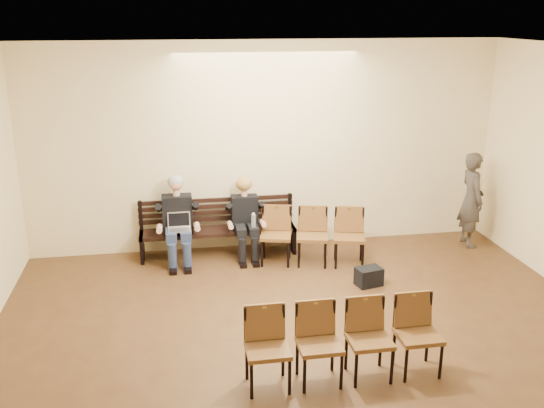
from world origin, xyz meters
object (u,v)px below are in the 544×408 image
Objects in this scene: laptop at (180,231)px; passerby at (472,192)px; bench at (218,242)px; seated_man at (178,219)px; seated_woman at (245,220)px; water_bottle at (254,228)px; chair_row_front at (312,237)px; chair_row_back at (345,343)px; bag at (369,277)px.

passerby is (5.00, 0.07, 0.37)m from laptop.
seated_man is at bearing -169.69° from bench.
seated_woman is 0.27m from water_bottle.
seated_man is (-0.66, -0.12, 0.49)m from bench.
water_bottle is (1.21, -0.25, -0.14)m from seated_man.
water_bottle is at bearing 94.54° from passerby.
laptop is at bearing 179.26° from water_bottle.
water_bottle is at bearing -33.93° from bench.
seated_woman is (1.10, 0.00, -0.09)m from seated_man.
passerby is at bearing -1.85° from seated_man.
chair_row_front is at bearing -14.03° from seated_man.
laptop is at bearing 115.48° from chair_row_back.
seated_woman is 3.93m from passerby.
chair_row_front is at bearing -6.50° from laptop.
laptop is 0.22× the size of chair_row_front.
seated_man is 5.80× the size of water_bottle.
laptop reaches higher than bench.
passerby is 2.96m from chair_row_front.
bench is 1.81× the size of seated_man.
chair_row_back is (1.71, -3.76, -0.27)m from seated_man.
seated_woman is at bearing 90.89° from passerby.
laptop is 2.13m from chair_row_front.
seated_woman is 1.11m from laptop.
chair_row_back reaches higher than laptop.
seated_man is at bearing 96.03° from laptop.
passerby reaches higher than seated_woman.
seated_woman reaches higher than laptop.
passerby reaches higher than seated_man.
seated_man is 1.24m from water_bottle.
water_bottle is at bearing -67.68° from seated_woman.
bag is 1.19m from chair_row_front.
seated_man is 5.03m from passerby.
seated_man is 0.66× the size of chair_row_back.
bench is 7.19× the size of laptop.
water_bottle is at bearing 0.82° from laptop.
bench is 0.81m from laptop.
water_bottle is 0.96m from chair_row_front.
chair_row_front is (-2.90, -0.37, -0.49)m from passerby.
laptop is (-0.64, -0.35, 0.36)m from bench.
water_bottle is at bearing -11.60° from seated_man.
seated_man is 4.14m from chair_row_back.
seated_man is at bearing 180.00° from seated_woman.
seated_man reaches higher than water_bottle.
bag is 0.23× the size of chair_row_front.
chair_row_front is (1.02, -0.53, -0.16)m from seated_woman.
seated_man reaches higher than chair_row_front.
passerby is at bearing 47.21° from chair_row_back.
chair_row_back is (0.50, -3.51, -0.13)m from water_bottle.
bench is 0.75m from water_bottle.
chair_row_front is at bearing -27.53° from seated_woman.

